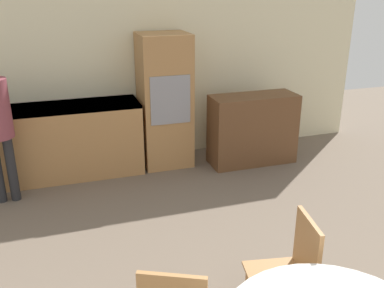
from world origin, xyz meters
name	(u,v)px	position (x,y,z in m)	size (l,w,h in m)	color
wall_back	(128,63)	(0.00, 5.61, 1.30)	(6.72, 0.05, 2.60)	beige
kitchen_counter	(35,143)	(-1.24, 5.26, 0.46)	(2.55, 0.60, 0.90)	#AD7A47
oven_unit	(165,101)	(0.39, 5.27, 0.85)	(0.63, 0.59, 1.70)	#AD7A47
sideboard	(253,129)	(1.49, 4.94, 0.46)	(1.13, 0.45, 0.92)	brown
chair_far_right	(291,269)	(0.45, 2.16, 0.48)	(0.46, 0.46, 0.86)	#AD7A47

